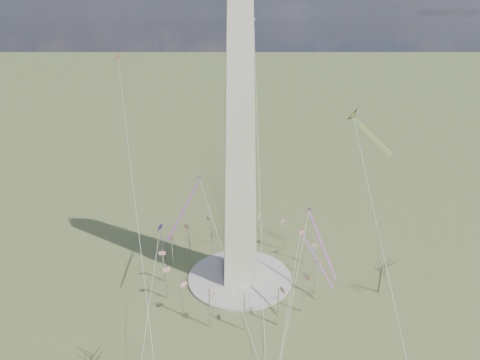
{
  "coord_description": "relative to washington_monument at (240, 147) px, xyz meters",
  "views": [
    {
      "loc": [
        -6.19,
        -125.98,
        86.53
      ],
      "look_at": [
        0.05,
        0.0,
        36.99
      ],
      "focal_mm": 32.0,
      "sensor_mm": 36.0,
      "label": 1
    }
  ],
  "objects": [
    {
      "name": "kite_small_red",
      "position": [
        -43.49,
        40.64,
        22.71
      ],
      "size": [
        1.7,
        2.47,
        5.16
      ],
      "rotation": [
        0.0,
        0.0,
        2.42
      ],
      "color": "red",
      "rests_on": "ground"
    },
    {
      "name": "tree_near",
      "position": [
        45.5,
        -10.02,
        -38.02
      ],
      "size": [
        7.97,
        7.97,
        13.94
      ],
      "color": "#453929",
      "rests_on": "ground"
    },
    {
      "name": "kite_delta_black",
      "position": [
        40.53,
        16.03,
        4.89
      ],
      "size": [
        15.02,
        14.89,
        14.17
      ],
      "rotation": [
        0.0,
        0.0,
        3.93
      ],
      "color": "black",
      "rests_on": "ground"
    },
    {
      "name": "washington_monument",
      "position": [
        0.0,
        0.0,
        0.0
      ],
      "size": [
        15.56,
        15.56,
        100.0
      ],
      "color": "beige",
      "rests_on": "plaza"
    },
    {
      "name": "kite_streamer_mid",
      "position": [
        -16.07,
        -5.88,
        -14.99
      ],
      "size": [
        10.21,
        17.84,
        13.43
      ],
      "rotation": [
        0.0,
        0.0,
        2.65
      ],
      "color": "red",
      "rests_on": "ground"
    },
    {
      "name": "ground",
      "position": [
        0.0,
        0.0,
        -47.95
      ],
      "size": [
        2000.0,
        2000.0,
        0.0
      ],
      "primitive_type": "plane",
      "color": "#475229",
      "rests_on": "ground"
    },
    {
      "name": "flagpole_ring",
      "position": [
        -0.0,
        -0.0,
        -40.68
      ],
      "size": [
        54.4,
        54.4,
        13.0
      ],
      "color": "silver",
      "rests_on": "ground"
    },
    {
      "name": "plaza",
      "position": [
        0.0,
        0.0,
        -47.55
      ],
      "size": [
        36.0,
        36.0,
        0.8
      ],
      "primitive_type": "cylinder",
      "color": "#A69E97",
      "rests_on": "ground"
    },
    {
      "name": "kite_streamer_right",
      "position": [
        23.52,
        -5.28,
        -34.34
      ],
      "size": [
        8.98,
        17.11,
        12.66
      ],
      "rotation": [
        0.0,
        0.0,
        3.59
      ],
      "color": "red",
      "rests_on": "ground"
    },
    {
      "name": "kite_streamer_left",
      "position": [
        21.98,
        -17.59,
        -21.3
      ],
      "size": [
        5.65,
        19.36,
        13.47
      ],
      "rotation": [
        0.0,
        0.0,
        3.37
      ],
      "color": "red",
      "rests_on": "ground"
    },
    {
      "name": "kite_small_white",
      "position": [
        7.93,
        50.54,
        35.44
      ],
      "size": [
        1.43,
        1.79,
        4.68
      ],
      "rotation": [
        0.0,
        0.0,
        2.97
      ],
      "color": "white",
      "rests_on": "ground"
    },
    {
      "name": "kite_diamond_purple",
      "position": [
        -26.35,
        0.85,
        -28.55
      ],
      "size": [
        1.56,
        2.84,
        8.84
      ],
      "rotation": [
        0.0,
        0.0,
        2.83
      ],
      "color": "#391B7A",
      "rests_on": "ground"
    },
    {
      "name": "tree_far",
      "position": [
        -38.84,
        -42.27,
        -40.0
      ],
      "size": [
        6.39,
        6.39,
        11.18
      ],
      "color": "#453929",
      "rests_on": "ground"
    }
  ]
}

